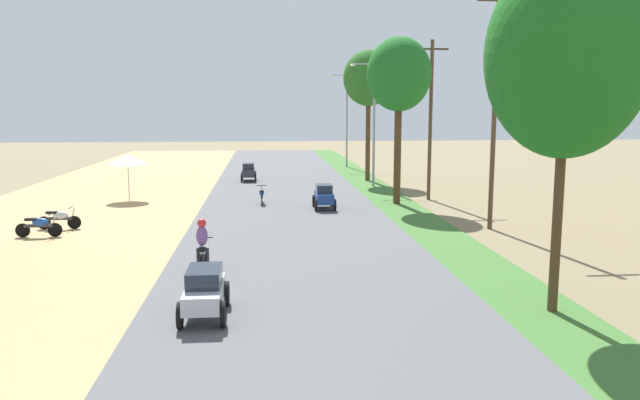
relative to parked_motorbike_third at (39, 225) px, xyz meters
name	(u,v)px	position (x,y,z in m)	size (l,w,h in m)	color
parked_motorbike_third	(39,225)	(0.00, 0.00, 0.00)	(1.80, 0.54, 0.94)	black
parked_motorbike_fourth	(60,218)	(0.28, 1.57, 0.00)	(1.80, 0.54, 0.94)	black
vendor_umbrella	(128,160)	(1.46, 9.69, 1.75)	(2.20, 2.20, 2.52)	#99999E
median_tree_nearest	(567,55)	(16.16, -10.45, 5.85)	(3.88, 3.88, 8.85)	#4C351E
median_tree_second	(399,76)	(15.96, 7.18, 6.23)	(3.35, 3.35, 8.72)	#4C351E
median_tree_third	(369,79)	(16.13, 17.59, 6.52)	(3.48, 3.48, 8.98)	#4C351E
streetlamp_near	(374,115)	(15.99, 14.46, 4.07)	(3.16, 0.20, 7.93)	gray
streetlamp_mid	(347,113)	(15.99, 27.49, 4.05)	(3.16, 0.20, 7.89)	gray
utility_pole_near	(495,107)	(18.52, 0.28, 4.63)	(1.80, 0.20, 9.97)	brown
utility_pole_far	(430,118)	(18.13, 8.79, 4.03)	(1.80, 0.20, 8.79)	brown
car_sedan_silver	(204,290)	(7.41, -10.12, 0.19)	(1.10, 2.26, 1.19)	#B7BCC1
car_hatchback_blue	(324,196)	(11.90, 5.70, 0.19)	(1.04, 2.00, 1.23)	navy
car_hatchback_charcoal	(249,171)	(7.84, 17.92, 0.19)	(1.04, 2.00, 1.23)	#282D33
motorbike_ahead_second	(203,246)	(6.95, -5.70, 0.30)	(0.54, 1.80, 1.66)	black
motorbike_ahead_third	(262,195)	(8.77, 7.59, 0.02)	(0.54, 1.80, 0.94)	black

